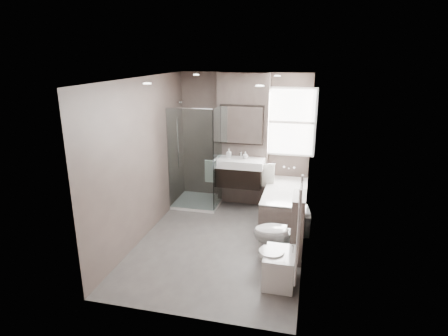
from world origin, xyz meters
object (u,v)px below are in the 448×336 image
(bathtub, at_px, (285,203))
(bidet, at_px, (279,267))
(vanity, at_px, (239,172))
(toilet, at_px, (281,233))

(bathtub, height_order, bidet, bidet)
(bathtub, relative_size, bidet, 2.80)
(vanity, relative_size, bathtub, 0.59)
(vanity, height_order, toilet, vanity)
(vanity, xyz_separation_m, bidet, (1.01, -2.38, -0.51))
(bathtub, distance_m, bidet, 2.06)
(toilet, distance_m, bidet, 0.67)
(vanity, height_order, bidet, vanity)
(toilet, relative_size, bidet, 1.41)
(bathtub, xyz_separation_m, bidet, (0.09, -2.06, -0.08))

